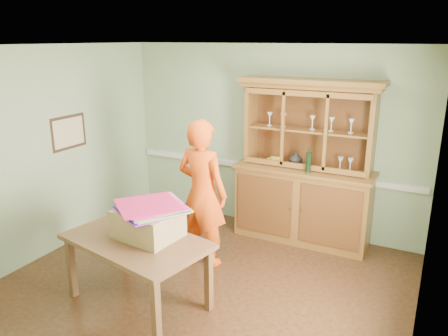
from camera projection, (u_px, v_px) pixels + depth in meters
The scene contains 14 objects.
floor at pixel (203, 286), 5.09m from camera, with size 4.50×4.50×0.00m, color #4F3219.
ceiling at pixel (200, 45), 4.31m from camera, with size 4.50×4.50×0.00m, color white.
wall_back at pixel (270, 139), 6.40m from camera, with size 4.50×4.50×0.00m, color gray.
wall_left at pixel (52, 152), 5.68m from camera, with size 4.00×4.00×0.00m, color gray.
wall_right at pixel (430, 212), 3.72m from camera, with size 4.00×4.00×0.00m, color gray.
wall_front at pixel (56, 254), 2.99m from camera, with size 4.50×4.50×0.00m, color gray.
chair_rail at pixel (268, 168), 6.51m from camera, with size 4.41×0.05×0.08m, color silver.
framed_map at pixel (69, 132), 5.87m from camera, with size 0.03×0.60×0.46m.
window_panel at pixel (428, 207), 3.43m from camera, with size 0.03×0.96×1.36m.
china_hutch at pixel (304, 186), 6.07m from camera, with size 1.92×0.63×2.26m.
dining_table at pixel (137, 247), 4.58m from camera, with size 1.66×1.19×0.75m.
cardboard_box at pixel (148, 223), 4.58m from camera, with size 0.64×0.51×0.30m, color tan.
kite_stack at pixel (151, 207), 4.54m from camera, with size 0.84×0.84×0.06m.
person at pixel (202, 193), 5.38m from camera, with size 0.68×0.45×1.86m, color #F24F0F.
Camera 1 is at (2.25, -3.88, 2.77)m, focal length 35.00 mm.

